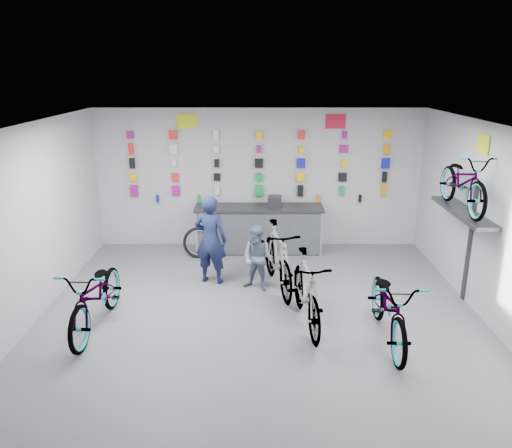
{
  "coord_description": "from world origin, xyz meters",
  "views": [
    {
      "loc": [
        -0.06,
        -6.58,
        3.77
      ],
      "look_at": [
        -0.06,
        1.4,
        1.28
      ],
      "focal_mm": 35.0,
      "sensor_mm": 36.0,
      "label": 1
    }
  ],
  "objects_px": {
    "customer": "(258,258)",
    "counter": "(259,230)",
    "bike_right": "(390,307)",
    "clerk": "(211,240)",
    "bike_left": "(97,296)",
    "bike_service": "(278,258)",
    "bike_center": "(306,291)"
  },
  "relations": [
    {
      "from": "customer",
      "to": "counter",
      "type": "bearing_deg",
      "value": 114.6
    },
    {
      "from": "bike_right",
      "to": "clerk",
      "type": "distance_m",
      "value": 3.45
    },
    {
      "from": "customer",
      "to": "bike_left",
      "type": "bearing_deg",
      "value": -124.39
    },
    {
      "from": "bike_left",
      "to": "bike_service",
      "type": "distance_m",
      "value": 3.1
    },
    {
      "from": "counter",
      "to": "bike_service",
      "type": "distance_m",
      "value": 1.96
    },
    {
      "from": "bike_left",
      "to": "clerk",
      "type": "height_order",
      "value": "clerk"
    },
    {
      "from": "bike_right",
      "to": "clerk",
      "type": "relative_size",
      "value": 1.23
    },
    {
      "from": "counter",
      "to": "bike_right",
      "type": "bearing_deg",
      "value": -63.56
    },
    {
      "from": "counter",
      "to": "bike_right",
      "type": "distance_m",
      "value": 4.14
    },
    {
      "from": "counter",
      "to": "bike_left",
      "type": "height_order",
      "value": "bike_left"
    },
    {
      "from": "bike_left",
      "to": "bike_service",
      "type": "relative_size",
      "value": 1.03
    },
    {
      "from": "bike_left",
      "to": "bike_service",
      "type": "xyz_separation_m",
      "value": [
        2.76,
        1.41,
        0.06
      ]
    },
    {
      "from": "bike_left",
      "to": "customer",
      "type": "bearing_deg",
      "value": 32.8
    },
    {
      "from": "counter",
      "to": "clerk",
      "type": "distance_m",
      "value": 1.87
    },
    {
      "from": "bike_left",
      "to": "bike_right",
      "type": "bearing_deg",
      "value": -2.1
    },
    {
      "from": "bike_center",
      "to": "customer",
      "type": "distance_m",
      "value": 1.49
    },
    {
      "from": "bike_right",
      "to": "clerk",
      "type": "height_order",
      "value": "clerk"
    },
    {
      "from": "bike_right",
      "to": "customer",
      "type": "distance_m",
      "value": 2.57
    },
    {
      "from": "counter",
      "to": "bike_left",
      "type": "bearing_deg",
      "value": -126.08
    },
    {
      "from": "bike_service",
      "to": "customer",
      "type": "bearing_deg",
      "value": 172.52
    },
    {
      "from": "bike_right",
      "to": "bike_service",
      "type": "distance_m",
      "value": 2.34
    },
    {
      "from": "counter",
      "to": "bike_center",
      "type": "bearing_deg",
      "value": -77.8
    },
    {
      "from": "bike_service",
      "to": "customer",
      "type": "height_order",
      "value": "bike_service"
    },
    {
      "from": "clerk",
      "to": "counter",
      "type": "bearing_deg",
      "value": -103.28
    },
    {
      "from": "clerk",
      "to": "bike_left",
      "type": "bearing_deg",
      "value": 63.38
    },
    {
      "from": "bike_left",
      "to": "bike_right",
      "type": "xyz_separation_m",
      "value": [
        4.28,
        -0.36,
        -0.0
      ]
    },
    {
      "from": "bike_left",
      "to": "bike_service",
      "type": "bearing_deg",
      "value": 29.84
    },
    {
      "from": "customer",
      "to": "clerk",
      "type": "bearing_deg",
      "value": -176.19
    },
    {
      "from": "bike_center",
      "to": "bike_service",
      "type": "height_order",
      "value": "bike_service"
    },
    {
      "from": "counter",
      "to": "bike_center",
      "type": "xyz_separation_m",
      "value": [
        0.7,
        -3.25,
        0.08
      ]
    },
    {
      "from": "counter",
      "to": "bike_service",
      "type": "relative_size",
      "value": 1.36
    },
    {
      "from": "counter",
      "to": "clerk",
      "type": "xyz_separation_m",
      "value": [
        -0.88,
        -1.61,
        0.34
      ]
    }
  ]
}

